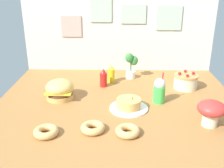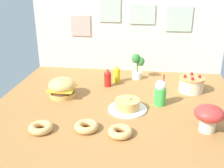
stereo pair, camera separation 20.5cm
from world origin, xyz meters
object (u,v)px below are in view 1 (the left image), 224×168
Objects in this scene: mustard_bottle at (112,74)px; donut_pink_glaze at (46,131)px; potted_plant at (131,64)px; mushroom_stool at (211,111)px; burger at (60,90)px; donut_vanilla at (128,131)px; ketchup_bottle at (103,78)px; cream_soda_cup at (159,91)px; layer_cake at (186,81)px; pancake_stack at (129,105)px; donut_chocolate at (93,128)px.

mustard_bottle is 100.72cm from donut_pink_glaze.
potted_plant reaches higher than mushroom_stool.
mustard_bottle is at bearing 42.67° from burger.
donut_vanilla is at bearing -44.50° from burger.
cream_soda_cup reaches higher than ketchup_bottle.
potted_plant is (-47.93, 25.03, 7.31)cm from layer_cake.
cream_soda_cup is at bearing 61.24° from donut_vanilla.
pancake_stack reaches higher than donut_chocolate.
potted_plant is at bearing 31.50° from mustard_bottle.
mushroom_stool is (1.44, -64.70, 4.49)cm from layer_cake.
cream_soda_cup reaches higher than donut_vanilla.
ketchup_bottle is (-73.50, 2.21, 1.32)cm from layer_cake.
cream_soda_cup reaches higher than mushroom_stool.
burger is at bearing -137.33° from mustard_bottle.
layer_cake is at bearing -1.72° from ketchup_bottle.
donut_vanilla is at bearing 2.24° from donut_pink_glaze.
pancake_stack is 67.12cm from layer_cake.
mushroom_stool is at bearing 7.71° from donut_pink_glaze.
potted_plant is (5.90, 102.17, 11.33)cm from donut_vanilla.
mustard_bottle is at bearing 130.96° from mushroom_stool.
layer_cake is 0.82× the size of potted_plant.
donut_chocolate is (-76.28, -73.81, -4.02)cm from layer_cake.
mustard_bottle is 0.91× the size of mushroom_stool.
donut_pink_glaze is (-77.65, -49.58, -7.45)cm from cream_soda_cup.
mustard_bottle is at bearing -148.50° from potted_plant.
donut_pink_glaze is 108.12cm from mushroom_stool.
donut_pink_glaze is (-31.87, -81.37, -5.34)cm from ketchup_bottle.
pancake_stack is 1.55× the size of mushroom_stool.
cream_soda_cup is 1.36× the size of mushroom_stool.
burger is 1.21× the size of mushroom_stool.
burger is 1.43× the size of donut_vanilla.
donut_vanilla is (51.54, 2.02, 0.00)cm from donut_pink_glaze.
layer_cake is at bearing 36.92° from donut_pink_glaze.
potted_plant is at bearing 86.70° from donut_vanilla.
burger is 0.78× the size of pancake_stack.
donut_pink_glaze is at bearing -118.87° from potted_plant.
donut_chocolate is (31.36, -49.55, -5.19)cm from burger.
burger is at bearing 92.37° from donut_pink_glaze.
donut_vanilla is 0.85× the size of mushroom_stool.
burger is at bearing 122.33° from donut_chocolate.
donut_vanilla is at bearing -167.31° from mushroom_stool.
pancake_stack is 1.70× the size of ketchup_bottle.
potted_plant is (28.35, 98.84, 11.33)cm from donut_chocolate.
donut_chocolate is at bearing -173.31° from mushroom_stool.
ketchup_bottle is at bearing 68.61° from donut_pink_glaze.
cream_soda_cup is (79.93, -5.31, 2.26)cm from burger.
donut_chocolate is at bearing 10.41° from donut_pink_glaze.
pancake_stack is 28.20cm from cream_soda_cup.
donut_chocolate is (-9.73, -87.43, -5.34)cm from mustard_bottle.
layer_cake is 64.87cm from mushroom_stool.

